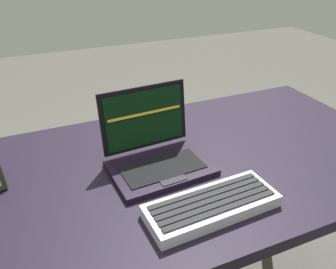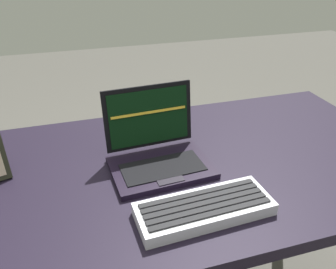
% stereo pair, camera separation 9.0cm
% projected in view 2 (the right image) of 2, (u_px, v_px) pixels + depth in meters
% --- Properties ---
extents(desk, '(1.42, 0.72, 0.73)m').
position_uv_depth(desk, '(178.00, 184.00, 1.03)').
color(desk, black).
rests_on(desk, ground).
extents(laptop_front, '(0.29, 0.23, 0.21)m').
position_uv_depth(laptop_front, '(157.00, 152.00, 0.97)').
color(laptop_front, black).
rests_on(laptop_front, desk).
extents(external_keyboard, '(0.33, 0.14, 0.04)m').
position_uv_depth(external_keyboard, '(204.00, 209.00, 0.80)').
color(external_keyboard, silver).
rests_on(external_keyboard, desk).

